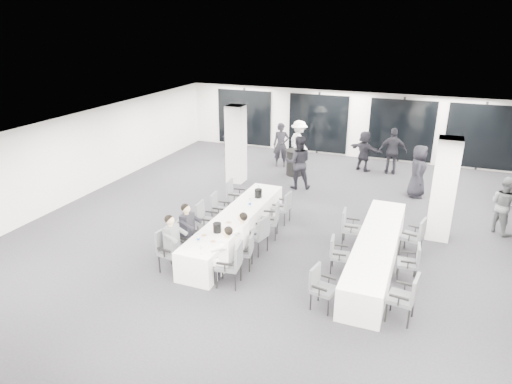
% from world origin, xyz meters
% --- Properties ---
extents(room, '(14.04, 16.04, 2.84)m').
position_xyz_m(room, '(0.89, 1.11, 1.39)').
color(room, black).
rests_on(room, ground).
extents(column_left, '(0.60, 0.60, 2.80)m').
position_xyz_m(column_left, '(-2.80, 3.20, 1.40)').
color(column_left, silver).
rests_on(column_left, floor).
extents(column_right, '(0.60, 0.60, 2.80)m').
position_xyz_m(column_right, '(4.20, 1.00, 1.40)').
color(column_right, silver).
rests_on(column_right, floor).
extents(banquet_table_main, '(0.90, 5.00, 0.75)m').
position_xyz_m(banquet_table_main, '(-0.85, -1.19, 0.38)').
color(banquet_table_main, white).
rests_on(banquet_table_main, floor).
extents(banquet_table_side, '(0.90, 5.00, 0.75)m').
position_xyz_m(banquet_table_side, '(2.84, -1.25, 0.38)').
color(banquet_table_side, white).
rests_on(banquet_table_side, floor).
extents(cocktail_table, '(0.71, 0.71, 0.98)m').
position_xyz_m(cocktail_table, '(-1.03, 4.68, 0.50)').
color(cocktail_table, black).
rests_on(cocktail_table, floor).
extents(chair_main_left_near, '(0.58, 0.63, 1.03)m').
position_xyz_m(chair_main_left_near, '(-1.69, -3.22, 0.59)').
color(chair_main_left_near, '#494B50').
rests_on(chair_main_left_near, floor).
extents(chair_main_left_second, '(0.54, 0.59, 0.97)m').
position_xyz_m(chair_main_left_second, '(-1.69, -2.51, 0.55)').
color(chair_main_left_second, '#494B50').
rests_on(chair_main_left_second, floor).
extents(chair_main_left_mid, '(0.55, 0.60, 1.02)m').
position_xyz_m(chair_main_left_mid, '(-1.69, -1.38, 0.58)').
color(chair_main_left_mid, '#494B50').
rests_on(chair_main_left_mid, floor).
extents(chair_main_left_fourth, '(0.55, 0.60, 0.99)m').
position_xyz_m(chair_main_left_fourth, '(-1.69, -0.54, 0.56)').
color(chair_main_left_fourth, '#494B50').
rests_on(chair_main_left_fourth, floor).
extents(chair_main_left_far, '(0.56, 0.61, 1.02)m').
position_xyz_m(chair_main_left_far, '(-1.69, 0.54, 0.58)').
color(chair_main_left_far, '#494B50').
rests_on(chair_main_left_far, floor).
extents(chair_main_right_near, '(0.59, 0.64, 1.04)m').
position_xyz_m(chair_main_right_near, '(-0.01, -3.28, 0.59)').
color(chair_main_right_near, '#494B50').
rests_on(chair_main_right_near, floor).
extents(chair_main_right_second, '(0.53, 0.56, 0.88)m').
position_xyz_m(chair_main_right_second, '(-0.03, -2.46, 0.50)').
color(chair_main_right_second, '#494B50').
rests_on(chair_main_right_second, floor).
extents(chair_main_right_mid, '(0.61, 0.64, 1.01)m').
position_xyz_m(chair_main_right_mid, '(-0.02, -1.65, 0.58)').
color(chair_main_right_mid, '#494B50').
rests_on(chair_main_right_mid, floor).
extents(chair_main_right_fourth, '(0.60, 0.63, 0.99)m').
position_xyz_m(chair_main_right_fourth, '(-0.02, -0.68, 0.57)').
color(chair_main_right_fourth, '#494B50').
rests_on(chair_main_right_fourth, floor).
extents(chair_main_right_far, '(0.51, 0.56, 0.95)m').
position_xyz_m(chair_main_right_far, '(-0.02, 0.34, 0.54)').
color(chair_main_right_far, '#494B50').
rests_on(chair_main_right_far, floor).
extents(chair_side_left_near, '(0.54, 0.58, 0.92)m').
position_xyz_m(chair_side_left_near, '(2.01, -3.38, 0.53)').
color(chair_side_left_near, '#494B50').
rests_on(chair_side_left_near, floor).
extents(chair_side_left_mid, '(0.48, 0.52, 0.86)m').
position_xyz_m(chair_side_left_mid, '(2.02, -1.81, 0.49)').
color(chair_side_left_mid, '#494B50').
rests_on(chair_side_left_mid, floor).
extents(chair_side_left_far, '(0.53, 0.58, 0.97)m').
position_xyz_m(chair_side_left_far, '(2.01, -0.34, 0.55)').
color(chair_side_left_far, '#494B50').
rests_on(chair_side_left_far, floor).
extents(chair_side_right_near, '(0.58, 0.63, 1.03)m').
position_xyz_m(chair_side_right_near, '(3.68, -3.21, 0.59)').
color(chair_side_right_near, '#494B50').
rests_on(chair_side_right_near, floor).
extents(chair_side_right_mid, '(0.49, 0.54, 0.90)m').
position_xyz_m(chair_side_right_mid, '(3.67, -1.61, 0.51)').
color(chair_side_right_mid, '#494B50').
rests_on(chair_side_right_mid, floor).
extents(chair_side_right_far, '(0.60, 0.63, 1.00)m').
position_xyz_m(chair_side_right_far, '(3.68, -0.29, 0.57)').
color(chair_side_right_far, '#494B50').
rests_on(chair_side_right_far, floor).
extents(seated_guest_a, '(0.50, 0.38, 1.44)m').
position_xyz_m(seated_guest_a, '(-1.52, -3.23, 0.81)').
color(seated_guest_a, '#575A5F').
rests_on(seated_guest_a, floor).
extents(seated_guest_b, '(0.50, 0.38, 1.44)m').
position_xyz_m(seated_guest_b, '(-1.52, -2.50, 0.81)').
color(seated_guest_b, black).
rests_on(seated_guest_b, floor).
extents(seated_guest_c, '(0.50, 0.38, 1.44)m').
position_xyz_m(seated_guest_c, '(-0.18, -3.29, 0.81)').
color(seated_guest_c, white).
rests_on(seated_guest_c, floor).
extents(seated_guest_d, '(0.50, 0.38, 1.44)m').
position_xyz_m(seated_guest_d, '(-0.18, -2.47, 0.81)').
color(seated_guest_d, white).
rests_on(seated_guest_d, floor).
extents(standing_guest_a, '(0.87, 0.78, 2.00)m').
position_xyz_m(standing_guest_a, '(-1.88, 5.56, 1.00)').
color(standing_guest_a, black).
rests_on(standing_guest_a, floor).
extents(standing_guest_b, '(1.18, 0.95, 2.14)m').
position_xyz_m(standing_guest_b, '(-0.50, 3.35, 1.07)').
color(standing_guest_b, black).
rests_on(standing_guest_b, floor).
extents(standing_guest_c, '(1.43, 1.38, 2.04)m').
position_xyz_m(standing_guest_c, '(-1.32, 6.18, 1.02)').
color(standing_guest_c, white).
rests_on(standing_guest_c, floor).
extents(standing_guest_d, '(1.29, 0.86, 2.03)m').
position_xyz_m(standing_guest_d, '(2.40, 6.21, 1.02)').
color(standing_guest_d, black).
rests_on(standing_guest_d, floor).
extents(standing_guest_e, '(0.63, 0.99, 2.01)m').
position_xyz_m(standing_guest_e, '(3.45, 4.03, 1.00)').
color(standing_guest_e, black).
rests_on(standing_guest_e, floor).
extents(standing_guest_f, '(1.76, 1.30, 1.80)m').
position_xyz_m(standing_guest_f, '(1.32, 6.23, 0.90)').
color(standing_guest_f, black).
rests_on(standing_guest_f, floor).
extents(standing_guest_g, '(0.80, 0.81, 1.74)m').
position_xyz_m(standing_guest_g, '(-4.57, 6.16, 0.87)').
color(standing_guest_g, black).
rests_on(standing_guest_g, floor).
extents(standing_guest_h, '(1.01, 1.02, 1.85)m').
position_xyz_m(standing_guest_h, '(5.83, 2.00, 0.92)').
color(standing_guest_h, '#575A5F').
rests_on(standing_guest_h, floor).
extents(ice_bucket_near, '(0.21, 0.21, 0.24)m').
position_xyz_m(ice_bucket_near, '(-0.84, -2.34, 0.87)').
color(ice_bucket_near, black).
rests_on(ice_bucket_near, banquet_table_main).
extents(ice_bucket_far, '(0.22, 0.22, 0.25)m').
position_xyz_m(ice_bucket_far, '(-0.76, 0.19, 0.87)').
color(ice_bucket_far, black).
rests_on(ice_bucket_far, banquet_table_main).
extents(water_bottle_a, '(0.07, 0.07, 0.21)m').
position_xyz_m(water_bottle_a, '(-1.01, -2.98, 0.85)').
color(water_bottle_a, silver).
rests_on(water_bottle_a, banquet_table_main).
extents(water_bottle_b, '(0.07, 0.07, 0.23)m').
position_xyz_m(water_bottle_b, '(-0.71, -0.56, 0.87)').
color(water_bottle_b, silver).
rests_on(water_bottle_b, banquet_table_main).
extents(water_bottle_c, '(0.06, 0.06, 0.20)m').
position_xyz_m(water_bottle_c, '(-0.89, 0.56, 0.85)').
color(water_bottle_c, silver).
rests_on(water_bottle_c, banquet_table_main).
extents(plate_a, '(0.20, 0.20, 0.03)m').
position_xyz_m(plate_a, '(-1.04, -2.64, 0.76)').
color(plate_a, white).
rests_on(plate_a, banquet_table_main).
extents(plate_b, '(0.18, 0.18, 0.03)m').
position_xyz_m(plate_b, '(-0.70, -2.86, 0.76)').
color(plate_b, white).
rests_on(plate_b, banquet_table_main).
extents(plate_c, '(0.19, 0.19, 0.03)m').
position_xyz_m(plate_c, '(-0.81, -1.76, 0.76)').
color(plate_c, white).
rests_on(plate_c, banquet_table_main).
extents(wine_glass, '(0.08, 0.08, 0.22)m').
position_xyz_m(wine_glass, '(-0.67, -3.49, 0.91)').
color(wine_glass, silver).
rests_on(wine_glass, banquet_table_main).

